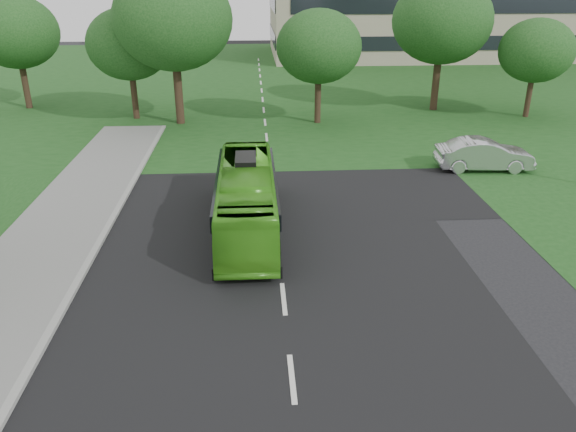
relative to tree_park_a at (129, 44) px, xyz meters
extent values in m
plane|color=black|center=(9.50, -27.87, -5.31)|extent=(160.00, 160.00, 0.00)
cube|color=black|center=(9.50, -7.87, -5.30)|extent=(14.00, 120.00, 0.01)
cube|color=black|center=(9.50, -13.87, -5.30)|extent=(80.00, 12.00, 0.01)
cube|color=silver|center=(9.50, -12.87, -5.29)|extent=(0.15, 90.00, 0.01)
cube|color=#1A4918|center=(9.50, 17.13, -5.30)|extent=(120.00, 60.00, 0.01)
cylinder|color=black|center=(0.00, 0.00, -3.83)|extent=(0.45, 0.45, 2.97)
ellipsoid|color=#164216|center=(0.00, 0.00, 0.01)|extent=(5.89, 5.89, 5.01)
cylinder|color=black|center=(3.44, -1.70, -3.37)|extent=(0.59, 0.59, 3.90)
ellipsoid|color=#164216|center=(3.44, -1.70, 1.79)|extent=(8.02, 8.02, 6.82)
cylinder|color=black|center=(13.28, -2.13, -3.83)|extent=(0.45, 0.45, 2.96)
ellipsoid|color=#164216|center=(13.28, -2.13, 0.00)|extent=(5.88, 5.88, 5.00)
cylinder|color=black|center=(22.91, 1.48, -3.47)|extent=(0.56, 0.56, 3.70)
ellipsoid|color=#164216|center=(22.91, 1.48, 1.35)|extent=(7.43, 7.43, 6.32)
cylinder|color=black|center=(29.13, -1.34, -3.97)|extent=(0.41, 0.41, 2.70)
ellipsoid|color=#164216|center=(29.13, -1.34, -0.49)|extent=(5.31, 5.31, 4.51)
cylinder|color=black|center=(-9.22, 4.08, -3.68)|extent=(0.49, 0.49, 3.26)
ellipsoid|color=#164216|center=(-9.22, 4.08, 0.50)|extent=(6.39, 6.39, 5.43)
imported|color=green|center=(8.29, -20.21, -3.96)|extent=(2.30, 9.71, 2.70)
imported|color=silver|center=(21.17, -13.19, -4.47)|extent=(5.26, 2.13, 1.70)
camera|label=1|loc=(8.64, -41.83, 4.63)|focal=35.00mm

